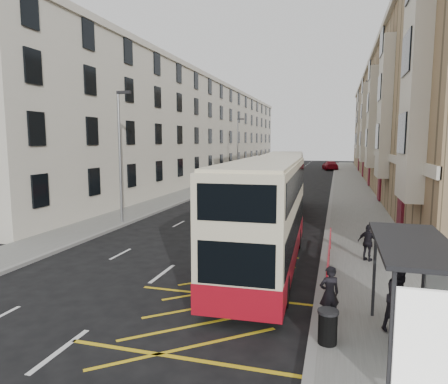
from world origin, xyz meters
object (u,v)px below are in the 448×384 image
(street_lamp_near, at_px, (120,150))
(pedestrian_near, at_px, (329,294))
(car_silver, at_px, (279,167))
(bus_shelter, at_px, (422,277))
(pedestrian_far, at_px, (368,243))
(pedestrian_mid, at_px, (400,298))
(double_decker_rear, at_px, (284,184))
(white_van, at_px, (254,176))
(car_dark, at_px, (277,166))
(litter_bin, at_px, (328,326))
(double_decker_front, at_px, (265,215))
(street_lamp_far, at_px, (238,145))
(car_red, at_px, (330,165))

(street_lamp_near, bearing_deg, pedestrian_near, -40.42)
(car_silver, bearing_deg, bus_shelter, -57.37)
(bus_shelter, bearing_deg, pedestrian_far, 93.95)
(pedestrian_mid, bearing_deg, pedestrian_far, 67.41)
(double_decker_rear, xyz_separation_m, car_silver, (-6.18, 41.11, -1.55))
(white_van, xyz_separation_m, car_dark, (-0.45, 22.76, 0.01))
(litter_bin, relative_size, pedestrian_far, 0.56)
(litter_bin, height_order, white_van, white_van)
(bus_shelter, distance_m, double_decker_front, 7.59)
(pedestrian_near, height_order, white_van, pedestrian_near)
(litter_bin, distance_m, car_silver, 59.99)
(bus_shelter, relative_size, street_lamp_far, 0.53)
(double_decker_rear, bearing_deg, pedestrian_mid, -77.14)
(double_decker_front, height_order, white_van, double_decker_front)
(double_decker_front, relative_size, white_van, 2.24)
(litter_bin, bearing_deg, car_red, 91.01)
(street_lamp_near, distance_m, car_dark, 51.53)
(pedestrian_mid, relative_size, car_red, 0.33)
(street_lamp_near, xyz_separation_m, street_lamp_far, (0.00, 30.00, 0.00))
(double_decker_rear, bearing_deg, street_lamp_near, -151.52)
(bus_shelter, height_order, car_silver, bus_shelter)
(double_decker_rear, xyz_separation_m, car_dark, (-7.17, 45.36, -1.50))
(bus_shelter, distance_m, litter_bin, 2.53)
(double_decker_rear, bearing_deg, white_van, 102.15)
(pedestrian_mid, bearing_deg, car_dark, 75.57)
(pedestrian_far, distance_m, car_red, 57.37)
(pedestrian_near, xyz_separation_m, car_dark, (-10.63, 62.15, -0.24))
(pedestrian_near, bearing_deg, litter_bin, 66.37)
(bus_shelter, xyz_separation_m, street_lamp_far, (-14.69, 42.39, 2.50))
(street_lamp_far, height_order, double_decker_front, street_lamp_far)
(double_decker_rear, relative_size, pedestrian_mid, 6.01)
(car_red, bearing_deg, pedestrian_near, 80.41)
(bus_shelter, bearing_deg, pedestrian_mid, 97.46)
(pedestrian_near, relative_size, white_van, 0.32)
(pedestrian_near, distance_m, car_red, 63.63)
(street_lamp_near, height_order, car_dark, street_lamp_near)
(double_decker_rear, bearing_deg, bus_shelter, -77.90)
(litter_bin, bearing_deg, bus_shelter, -7.91)
(double_decker_rear, bearing_deg, double_decker_front, -90.56)
(pedestrian_near, bearing_deg, car_silver, -104.18)
(litter_bin, xyz_separation_m, pedestrian_near, (0.00, 1.30, 0.35))
(pedestrian_near, distance_m, car_silver, 58.71)
(bus_shelter, relative_size, pedestrian_mid, 2.32)
(street_lamp_near, height_order, pedestrian_far, street_lamp_near)
(street_lamp_far, height_order, pedestrian_mid, street_lamp_far)
(street_lamp_far, distance_m, pedestrian_far, 37.48)
(car_dark, xyz_separation_m, car_red, (9.48, 1.47, 0.10))
(car_red, bearing_deg, pedestrian_mid, 82.02)
(pedestrian_far, bearing_deg, street_lamp_near, 11.43)
(bus_shelter, distance_m, street_lamp_far, 44.94)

